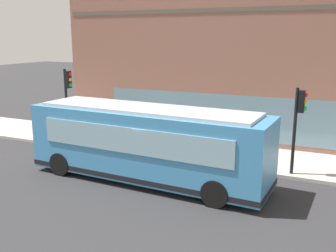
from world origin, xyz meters
name	(u,v)px	position (x,y,z in m)	size (l,w,h in m)	color
ground	(175,186)	(0.00, 0.00, 0.00)	(120.00, 120.00, 0.00)	#2D2D30
sidewalk_curb	(211,153)	(4.58, 0.00, 0.07)	(3.97, 40.00, 0.15)	#B2ADA3
building_corner	(246,25)	(10.91, 0.00, 6.47)	(8.74, 19.71, 12.96)	#8C5B4C
city_bus_nearside	(146,144)	(0.10, 1.33, 1.55)	(3.04, 10.15, 3.07)	#3F8CC6
traffic_light_near_corner	(299,115)	(2.98, -4.19, 2.69)	(0.32, 0.49, 3.65)	black
traffic_light_down_block	(68,92)	(3.13, 7.61, 2.93)	(0.32, 0.49, 3.99)	black
fire_hydrant	(180,140)	(4.71, 1.78, 0.51)	(0.35, 0.35, 0.74)	yellow
pedestrian_near_hydrant	(112,116)	(5.97, 6.72, 1.17)	(0.32, 0.32, 1.76)	#99994C
pedestrian_by_light_pole	(203,140)	(3.22, -0.02, 1.08)	(0.32, 0.32, 1.63)	#B23338
pedestrian_walking_along_curb	(111,122)	(5.07, 6.21, 1.03)	(0.32, 0.32, 1.55)	#8C3F8C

